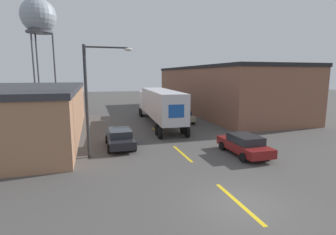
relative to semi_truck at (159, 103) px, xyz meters
name	(u,v)px	position (x,y,z in m)	size (l,w,h in m)	color
ground_plane	(241,205)	(-1.10, -19.09, -2.33)	(160.00, 160.00, 0.00)	#4C4947
road_centerline	(182,153)	(-1.10, -11.38, -2.33)	(0.20, 18.79, 0.01)	gold
warehouse_left	(22,111)	(-13.22, -2.11, -0.08)	(10.12, 21.99, 4.50)	#9E7051
warehouse_right	(219,89)	(11.22, 7.56, 1.01)	(10.54, 28.84, 6.67)	brown
semi_truck	(159,103)	(0.00, 0.00, 0.00)	(3.41, 15.72, 3.88)	silver
parked_car_right_near	(244,144)	(2.93, -12.81, -1.60)	(2.06, 4.63, 1.41)	maroon
parked_car_left_far	(120,138)	(-5.14, -8.47, -1.60)	(2.06, 4.63, 1.41)	black
parked_car_right_far	(182,116)	(2.93, 0.56, -1.60)	(2.06, 4.63, 1.41)	tan
water_tower	(38,17)	(-15.16, 21.36, 12.59)	(5.66, 5.66, 17.97)	#47474C
street_lamp	(93,92)	(-6.98, -10.45, 2.05)	(3.17, 0.32, 7.39)	#2D2D30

